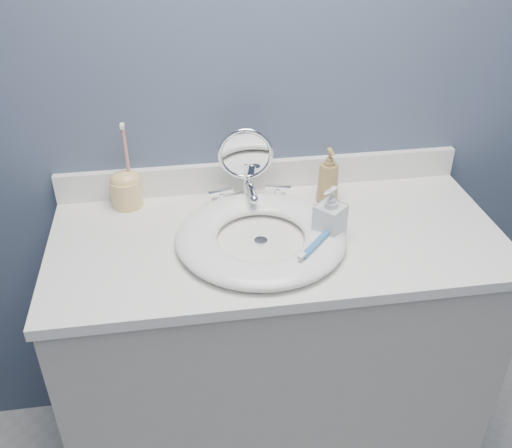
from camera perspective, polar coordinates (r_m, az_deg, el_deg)
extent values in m
cube|color=#445467|center=(1.64, 0.57, 13.66)|extent=(2.20, 0.02, 2.40)
cube|color=#B3AEA4|center=(1.84, 1.85, -12.91)|extent=(1.20, 0.55, 0.85)
cube|color=white|center=(1.55, 2.13, -1.53)|extent=(1.22, 0.57, 0.03)
cube|color=white|center=(1.74, 0.59, 4.96)|extent=(1.22, 0.02, 0.09)
cylinder|color=silver|center=(1.51, 0.49, -1.74)|extent=(0.04, 0.04, 0.01)
cube|color=silver|center=(1.68, -0.65, 2.35)|extent=(0.22, 0.05, 0.01)
cylinder|color=silver|center=(1.67, -0.66, 3.21)|extent=(0.03, 0.03, 0.06)
cylinder|color=silver|center=(1.62, -0.44, 3.25)|extent=(0.02, 0.09, 0.02)
sphere|color=silver|center=(1.58, -0.20, 2.45)|extent=(0.03, 0.03, 0.03)
cylinder|color=silver|center=(1.67, -3.55, 2.59)|extent=(0.02, 0.02, 0.03)
cube|color=silver|center=(1.66, -3.58, 3.22)|extent=(0.08, 0.03, 0.01)
cylinder|color=silver|center=(1.69, 2.21, 3.04)|extent=(0.02, 0.02, 0.03)
cube|color=silver|center=(1.68, 2.22, 3.66)|extent=(0.08, 0.03, 0.01)
cylinder|color=silver|center=(1.69, -1.01, 2.45)|extent=(0.09, 0.09, 0.01)
cylinder|color=silver|center=(1.66, -1.03, 4.19)|extent=(0.01, 0.01, 0.12)
torus|color=silver|center=(1.62, -1.06, 7.01)|extent=(0.16, 0.03, 0.16)
cylinder|color=white|center=(1.62, -1.06, 7.01)|extent=(0.13, 0.02, 0.13)
imported|color=#9F8047|center=(1.66, 7.26, 4.79)|extent=(0.07, 0.07, 0.17)
imported|color=silver|center=(1.50, 7.44, 0.97)|extent=(0.10, 0.10, 0.15)
cylinder|color=#EFC877|center=(1.69, -12.80, 3.07)|extent=(0.09, 0.09, 0.08)
ellipsoid|color=#EFC877|center=(1.67, -12.97, 4.31)|extent=(0.09, 0.08, 0.05)
cylinder|color=#DB867C|center=(1.64, -12.84, 6.75)|extent=(0.01, 0.03, 0.17)
cube|color=white|center=(1.59, -13.24, 9.52)|extent=(0.01, 0.02, 0.01)
cube|color=#326DB1|center=(1.44, 6.23, -1.81)|extent=(0.11, 0.13, 0.01)
cube|color=white|center=(1.38, 4.59, -3.21)|extent=(0.02, 0.03, 0.01)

